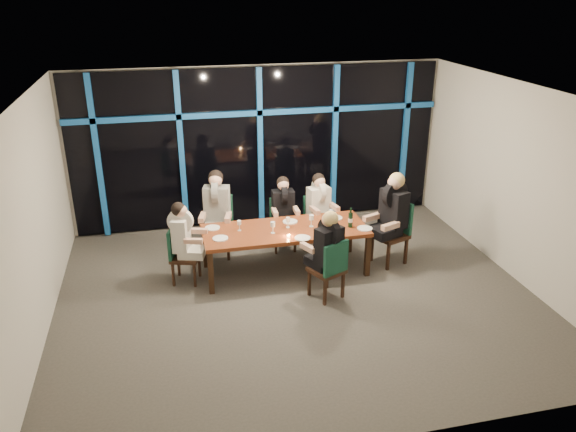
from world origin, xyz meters
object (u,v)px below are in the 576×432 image
Objects in this scene: chair_far_left at (218,222)px; wine_bottle at (350,220)px; water_pitcher at (327,222)px; chair_far_right at (317,218)px; diner_far_left at (216,202)px; chair_end_left at (180,252)px; diner_near_mid at (327,241)px; chair_end_right at (394,228)px; dining_table at (285,233)px; chair_near_mid at (330,267)px; chair_far_mid at (283,221)px; diner_far_mid at (283,203)px; diner_far_right at (319,200)px; diner_end_right at (392,206)px; diner_end_left at (183,231)px.

chair_far_left is 3.17× the size of wine_bottle.
chair_far_right is at bearing 62.85° from water_pitcher.
chair_far_left is 1.03× the size of diner_far_left.
diner_near_mid is at bearing -97.95° from chair_end_left.
chair_end_right is 3.29× the size of wine_bottle.
chair_near_mid is at bearing -65.73° from dining_table.
diner_near_mid is at bearing -80.33° from chair_far_mid.
diner_far_mid is (-0.62, -0.05, 0.35)m from chair_far_right.
chair_near_mid is at bearing -111.47° from chair_far_right.
dining_table is 2.59× the size of diner_far_left.
chair_end_right is at bearing -50.28° from diner_far_right.
chair_far_left is at bearing -179.72° from chair_far_mid.
chair_end_left is 2.35m from chair_near_mid.
diner_end_right reaches higher than diner_far_mid.
diner_end_left is at bearing -154.06° from diner_far_mid.
dining_table is at bearing 150.44° from water_pitcher.
chair_far_mid is (1.12, -0.02, -0.07)m from chair_far_left.
chair_near_mid reaches higher than chair_far_mid.
chair_far_left is at bearing -78.01° from diner_near_mid.
wine_bottle is at bearing -48.93° from chair_far_mid.
diner_near_mid is 4.59× the size of water_pitcher.
chair_near_mid is 2.92× the size of wine_bottle.
diner_end_left is at bearing 156.41° from water_pitcher.
chair_near_mid is (-0.32, -1.85, 0.02)m from chair_far_right.
diner_far_left reaches higher than diner_near_mid.
chair_end_right is 0.87m from wine_bottle.
chair_far_mid is 0.62m from chair_far_right.
diner_far_left is at bearing -23.63° from chair_end_left.
wine_bottle is at bearing -9.15° from dining_table.
chair_near_mid is (2.10, -1.04, 0.03)m from chair_end_left.
chair_far_mid is 1.94m from diner_end_right.
chair_end_left is 3.50m from chair_end_right.
chair_end_right is 1.68m from chair_near_mid.
chair_far_left is at bearing 127.50° from water_pitcher.
chair_end_left is at bearing 175.50° from wine_bottle.
chair_end_right reaches higher than chair_far_mid.
chair_end_left is (-0.69, -0.87, -0.07)m from chair_far_left.
chair_far_left is 1.08× the size of chair_near_mid.
diner_end_right is (0.97, -0.87, 0.14)m from diner_far_right.
chair_near_mid is (-1.39, -0.94, -0.07)m from chair_end_right.
diner_near_mid is at bearing -37.17° from diner_far_left.
diner_far_left reaches higher than chair_end_left.
chair_far_left reaches higher than water_pitcher.
diner_far_left is 1.77m from diner_far_right.
wine_bottle is at bearing -87.72° from chair_far_right.
chair_end_right is 5.29× the size of water_pitcher.
chair_far_left is 1.17× the size of diner_end_left.
diner_far_left is (-2.82, 0.89, 0.39)m from chair_end_right.
chair_far_right is (0.77, 0.86, -0.17)m from dining_table.
diner_near_mid reaches higher than diner_far_mid.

